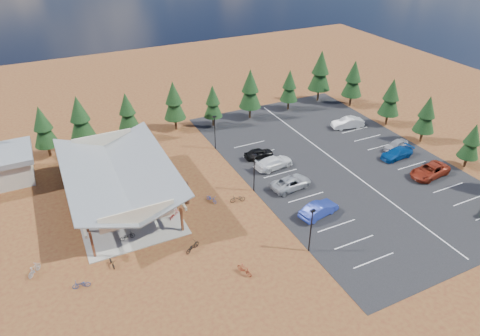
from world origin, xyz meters
TOP-DOWN VIEW (x-y plane):
  - ground at (0.00, 0.00)m, footprint 140.00×140.00m
  - asphalt_lot at (18.50, 3.00)m, footprint 27.00×44.00m
  - concrete_pad at (-10.00, 7.00)m, footprint 10.60×18.60m
  - bike_pavilion at (-10.00, 7.00)m, footprint 11.65×19.40m
  - lamp_post_0 at (5.00, -10.00)m, footprint 0.50×0.25m
  - lamp_post_1 at (5.00, 2.00)m, footprint 0.50×0.25m
  - lamp_post_2 at (5.00, 14.00)m, footprint 0.50×0.25m
  - trash_bin_0 at (-3.23, 3.20)m, footprint 0.60×0.60m
  - trash_bin_1 at (-2.30, 6.12)m, footprint 0.60×0.60m
  - pine_1 at (-16.65, 22.09)m, footprint 3.24×3.24m
  - pine_2 at (-11.80, 22.01)m, footprint 3.52×3.52m
  - pine_3 at (-5.15, 22.74)m, footprint 3.10×3.10m
  - pine_4 at (1.99, 22.67)m, footprint 3.36×3.36m
  - pine_5 at (7.76, 21.23)m, footprint 2.91×2.91m
  - pine_6 at (14.32, 21.33)m, footprint 3.57×3.57m
  - pine_7 at (21.88, 21.62)m, footprint 3.01×3.01m
  - pine_8 at (28.77, 22.69)m, footprint 3.91×3.91m
  - pine_10 at (33.14, -5.22)m, footprint 2.71×2.71m
  - pine_11 at (33.40, 2.78)m, footprint 3.09×3.09m
  - pine_12 at (32.90, 9.56)m, footprint 3.29×3.29m
  - pine_13 at (32.52, 18.26)m, footprint 3.48×3.48m
  - bike_0 at (-11.07, -0.32)m, footprint 1.63×0.68m
  - bike_1 at (-12.45, 4.27)m, footprint 1.62×0.61m
  - bike_2 at (-12.67, 10.50)m, footprint 1.79×0.91m
  - bike_3 at (-13.41, 14.75)m, footprint 1.74×0.51m
  - bike_4 at (-9.01, 2.13)m, footprint 1.93×0.90m
  - bike_5 at (-9.26, 6.69)m, footprint 1.80×1.04m
  - bike_6 at (-8.26, 7.13)m, footprint 1.81×0.83m
  - bike_7 at (-6.67, 13.31)m, footprint 1.49×0.52m
  - bike_8 at (-13.30, -3.40)m, footprint 0.71×1.62m
  - bike_9 at (-20.12, -1.32)m, footprint 1.50×1.70m
  - bike_10 at (-16.40, -5.08)m, footprint 1.67×0.80m
  - bike_11 at (-2.26, -10.00)m, footprint 1.14×1.89m
  - bike_12 at (-5.53, -4.79)m, footprint 1.94×1.49m
  - bike_14 at (-0.54, 2.18)m, footprint 1.12×1.74m
  - bike_15 at (-5.45, 1.22)m, footprint 1.62×1.44m
  - bike_16 at (2.21, 0.75)m, footprint 1.90×0.93m
  - car_1 at (9.26, -5.58)m, footprint 5.14×2.66m
  - car_2 at (9.42, 0.56)m, footprint 5.54×3.03m
  - car_3 at (9.97, 5.71)m, footprint 5.52×2.68m
  - car_4 at (9.37, 8.92)m, footprint 4.14×1.77m
  - car_6 at (26.94, -4.91)m, footprint 5.94×3.27m
  - car_7 at (26.55, 0.54)m, footprint 5.07×2.30m
  - car_8 at (28.17, 2.44)m, footprint 4.32×2.40m
  - car_9 at (26.45, 11.25)m, footprint 5.29×2.73m

SIDE VIEW (x-z plane):
  - ground at x=0.00m, z-range 0.00..0.00m
  - asphalt_lot at x=18.50m, z-range 0.00..0.04m
  - concrete_pad at x=-10.00m, z-range 0.00..0.10m
  - bike_8 at x=-13.30m, z-range 0.00..0.83m
  - bike_10 at x=-16.40m, z-range 0.00..0.84m
  - bike_14 at x=-0.54m, z-range 0.00..0.87m
  - trash_bin_0 at x=-3.23m, z-range 0.00..0.90m
  - trash_bin_1 at x=-2.30m, z-range 0.00..0.90m
  - bike_16 at x=2.21m, z-range 0.00..0.96m
  - bike_12 at x=-5.53m, z-range 0.00..0.98m
  - bike_15 at x=-5.45m, z-range 0.00..1.02m
  - bike_0 at x=-11.07m, z-range 0.10..0.94m
  - bike_9 at x=-20.12m, z-range 0.00..1.07m
  - bike_7 at x=-6.67m, z-range 0.10..0.98m
  - bike_2 at x=-12.67m, z-range 0.10..1.00m
  - bike_11 at x=-2.26m, z-range 0.00..1.10m
  - bike_6 at x=-8.26m, z-range 0.10..1.01m
  - bike_1 at x=-12.45m, z-range 0.10..1.05m
  - bike_4 at x=-9.01m, z-range 0.10..1.08m
  - bike_5 at x=-9.26m, z-range 0.10..1.14m
  - bike_3 at x=-13.41m, z-range 0.10..1.14m
  - car_8 at x=28.17m, z-range 0.04..1.43m
  - car_4 at x=9.37m, z-range 0.04..1.43m
  - car_7 at x=26.55m, z-range 0.04..1.48m
  - car_2 at x=9.42m, z-range 0.04..1.51m
  - car_3 at x=9.97m, z-range 0.04..1.59m
  - car_6 at x=26.94m, z-range 0.04..1.61m
  - car_1 at x=9.26m, z-range 0.04..1.66m
  - car_9 at x=26.45m, z-range 0.04..1.70m
  - lamp_post_0 at x=5.00m, z-range 0.41..5.55m
  - lamp_post_1 at x=5.00m, z-range 0.41..5.55m
  - lamp_post_2 at x=5.00m, z-range 0.41..5.55m
  - bike_pavilion at x=-10.00m, z-range 1.34..6.31m
  - pine_10 at x=33.14m, z-range 0.69..7.01m
  - pine_5 at x=7.76m, z-range 0.74..7.52m
  - pine_7 at x=21.88m, z-range 0.77..7.79m
  - pine_11 at x=33.40m, z-range 0.79..7.98m
  - pine_3 at x=-5.15m, z-range 0.80..8.01m
  - pine_1 at x=-16.65m, z-range 0.83..8.39m
  - pine_12 at x=32.90m, z-range 0.84..8.50m
  - pine_4 at x=1.99m, z-range 0.86..8.70m
  - pine_13 at x=32.52m, z-range 0.90..9.00m
  - pine_2 at x=-11.80m, z-range 0.91..9.10m
  - pine_6 at x=14.32m, z-range 0.92..9.25m
  - pine_8 at x=28.77m, z-range 1.01..10.11m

